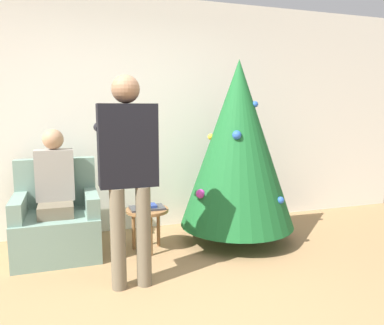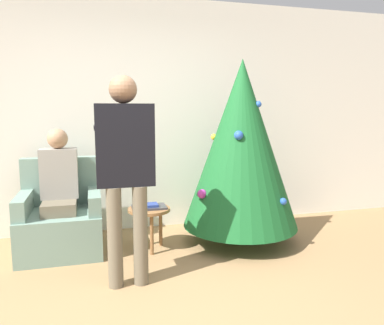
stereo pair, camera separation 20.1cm
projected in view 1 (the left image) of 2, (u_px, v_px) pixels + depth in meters
The scene contains 8 objects.
wall_back at pixel (117, 116), 4.31m from camera, with size 8.00×0.06×2.70m.
christmas_tree at pixel (238, 144), 3.96m from camera, with size 1.22×1.22×1.94m.
armchair at pixel (57, 223), 3.71m from camera, with size 0.79×0.76×0.92m.
person_seated at pixel (55, 187), 3.63m from camera, with size 0.36×0.46×1.24m.
person_standing at pixel (128, 161), 2.95m from camera, with size 0.47×0.57×1.70m.
side_stool at pixel (147, 215), 3.78m from camera, with size 0.43×0.43×0.43m.
laptop at pixel (147, 208), 3.77m from camera, with size 0.34×0.22×0.02m.
book at pixel (147, 206), 3.76m from camera, with size 0.18×0.14×0.02m.
Camera 1 is at (-0.56, -2.16, 1.43)m, focal length 35.00 mm.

